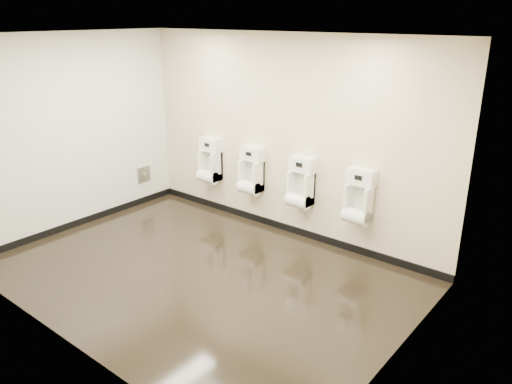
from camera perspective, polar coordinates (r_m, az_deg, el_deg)
ground at (r=6.24m, az=-6.46°, el=-9.34°), size 5.00×3.50×0.00m
ceiling at (r=5.47m, az=-7.62°, el=17.28°), size 5.00×3.50×0.00m
back_wall at (r=6.98m, az=3.36°, el=6.29°), size 5.00×0.02×2.80m
front_wall at (r=4.72m, az=-22.32°, el=-1.87°), size 5.00×0.02×2.80m
left_wall at (r=7.64m, az=-20.32°, el=6.28°), size 0.02×3.50×2.80m
right_wall at (r=4.36m, az=16.73°, el=-2.95°), size 0.02×3.50×2.80m
tile_overlay_left at (r=7.64m, az=-20.30°, el=6.27°), size 0.01×3.50×2.80m
skirting_back at (r=7.40m, az=3.10°, el=-3.94°), size 5.00×0.02×0.10m
skirting_left at (r=8.03m, az=-19.14°, el=-3.13°), size 0.02×3.50×0.10m
access_panel at (r=8.51m, az=-12.71°, el=2.02°), size 0.04×0.25×0.25m
urinal_0 at (r=7.89m, az=-5.30°, el=3.24°), size 0.37×0.28×0.69m
urinal_1 at (r=7.36m, az=-0.58°, el=2.09°), size 0.37×0.28×0.69m
urinal_2 at (r=6.86m, az=5.11°, el=0.68°), size 0.37×0.28×0.69m
urinal_3 at (r=6.44m, az=11.65°, el=-0.95°), size 0.37×0.28×0.69m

